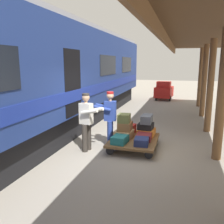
{
  "coord_description": "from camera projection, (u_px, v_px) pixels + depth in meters",
  "views": [
    {
      "loc": [
        -1.39,
        6.65,
        2.55
      ],
      "look_at": [
        0.53,
        0.13,
        1.15
      ],
      "focal_mm": 38.39,
      "sensor_mm": 36.0,
      "label": 1
    }
  ],
  "objects": [
    {
      "name": "suitcase_orange_carryall",
      "position": [
        146.0,
        132.0,
        7.57
      ],
      "size": [
        0.53,
        0.61,
        0.21
      ],
      "primitive_type": "cube",
      "rotation": [
        0.0,
        0.0,
        -0.07
      ],
      "color": "#CC6B23",
      "rests_on": "luggage_cart"
    },
    {
      "name": "luggage_cart",
      "position": [
        134.0,
        140.0,
        7.24
      ],
      "size": [
        1.38,
        1.73,
        0.29
      ],
      "color": "brown",
      "rests_on": "ground_plane"
    },
    {
      "name": "suitcase_maroon_trunk",
      "position": [
        144.0,
        137.0,
        7.13
      ],
      "size": [
        0.44,
        0.53,
        0.2
      ],
      "primitive_type": "cube",
      "rotation": [
        0.0,
        0.0,
        0.03
      ],
      "color": "maroon",
      "rests_on": "luggage_cart"
    },
    {
      "name": "baggage_tug",
      "position": [
        164.0,
        91.0,
        16.72
      ],
      "size": [
        1.26,
        1.8,
        1.3
      ],
      "color": "#B21E19",
      "rests_on": "ground_plane"
    },
    {
      "name": "suitcase_red_plastic",
      "position": [
        127.0,
        129.0,
        7.73
      ],
      "size": [
        0.5,
        0.6,
        0.3
      ],
      "primitive_type": "cube",
      "rotation": [
        0.0,
        0.0,
        -0.12
      ],
      "color": "#AD231E",
      "rests_on": "luggage_cart"
    },
    {
      "name": "suitcase_black_hardshell",
      "position": [
        146.0,
        126.0,
        7.52
      ],
      "size": [
        0.48,
        0.5,
        0.19
      ],
      "primitive_type": "cube",
      "rotation": [
        0.0,
        0.0,
        -0.09
      ],
      "color": "black",
      "rests_on": "suitcase_orange_carryall"
    },
    {
      "name": "train_car",
      "position": [
        30.0,
        78.0,
        7.64
      ],
      "size": [
        3.03,
        20.65,
        4.0
      ],
      "color": "navy",
      "rests_on": "ground_plane"
    },
    {
      "name": "suitcase_slate_roller",
      "position": [
        147.0,
        119.0,
        7.5
      ],
      "size": [
        0.32,
        0.56,
        0.25
      ],
      "primitive_type": "cube",
      "rotation": [
        0.0,
        0.0,
        -0.02
      ],
      "color": "#4C515B",
      "rests_on": "suitcase_black_hardshell"
    },
    {
      "name": "ground_plane",
      "position": [
        130.0,
        150.0,
        7.15
      ],
      "size": [
        60.0,
        60.0,
        0.0
      ],
      "primitive_type": "plane",
      "color": "gray"
    },
    {
      "name": "suitcase_olive_duffel",
      "position": [
        124.0,
        118.0,
        7.18
      ],
      "size": [
        0.37,
        0.41,
        0.26
      ],
      "primitive_type": "cube",
      "rotation": [
        0.0,
        0.0,
        0.05
      ],
      "color": "brown",
      "rests_on": "suitcase_brown_leather"
    },
    {
      "name": "porter_by_door",
      "position": [
        87.0,
        120.0,
        6.91
      ],
      "size": [
        0.72,
        0.52,
        1.7
      ],
      "color": "#332D28",
      "rests_on": "ground_plane"
    },
    {
      "name": "suitcase_brown_leather",
      "position": [
        125.0,
        126.0,
        7.26
      ],
      "size": [
        0.39,
        0.5,
        0.25
      ],
      "primitive_type": "cube",
      "rotation": [
        0.0,
        0.0,
        0.01
      ],
      "color": "brown",
      "rests_on": "suitcase_tan_vintage"
    },
    {
      "name": "porter_in_overalls",
      "position": [
        110.0,
        117.0,
        7.31
      ],
      "size": [
        0.71,
        0.5,
        1.7
      ],
      "color": "navy",
      "rests_on": "ground_plane"
    },
    {
      "name": "suitcase_tan_vintage",
      "position": [
        124.0,
        134.0,
        7.29
      ],
      "size": [
        0.55,
        0.61,
        0.24
      ],
      "primitive_type": "cube",
      "rotation": [
        0.0,
        0.0,
        -0.13
      ],
      "color": "tan",
      "rests_on": "luggage_cart"
    },
    {
      "name": "suitcase_navy_fabric",
      "position": [
        141.0,
        142.0,
        6.68
      ],
      "size": [
        0.41,
        0.47,
        0.2
      ],
      "primitive_type": "cube",
      "rotation": [
        0.0,
        0.0,
        0.07
      ],
      "color": "navy",
      "rests_on": "luggage_cart"
    },
    {
      "name": "suitcase_teal_softside",
      "position": [
        120.0,
        139.0,
        6.85
      ],
      "size": [
        0.44,
        0.58,
        0.22
      ],
      "primitive_type": "cube",
      "rotation": [
        0.0,
        0.0,
        -0.11
      ],
      "color": "#1E666B",
      "rests_on": "luggage_cart"
    }
  ]
}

